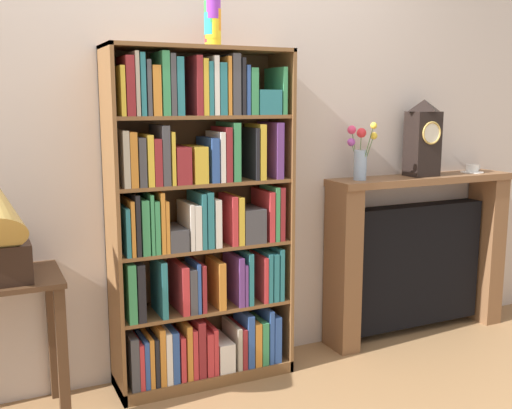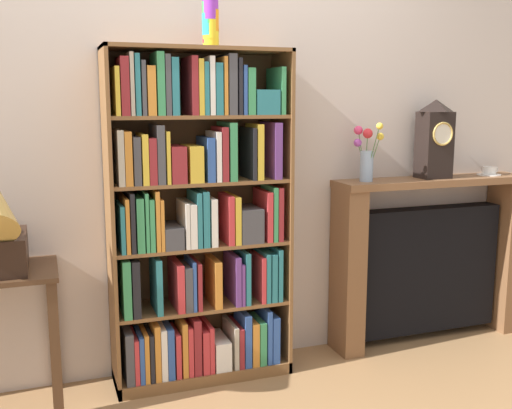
{
  "view_description": "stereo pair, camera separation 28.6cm",
  "coord_description": "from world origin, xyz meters",
  "px_view_note": "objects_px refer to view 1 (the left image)",
  "views": [
    {
      "loc": [
        -0.98,
        -2.64,
        1.41
      ],
      "look_at": [
        0.3,
        0.09,
        0.89
      ],
      "focal_mm": 41.91,
      "sensor_mm": 36.0,
      "label": 1
    },
    {
      "loc": [
        -0.72,
        -2.75,
        1.41
      ],
      "look_at": [
        0.3,
        0.09,
        0.89
      ],
      "focal_mm": 41.91,
      "sensor_mm": 36.0,
      "label": 2
    }
  ],
  "objects_px": {
    "bookshelf": "(200,228)",
    "teacup_with_saucer": "(472,169)",
    "cup_stack": "(213,22)",
    "fireplace_mantel": "(416,256)",
    "mantel_clock": "(423,138)",
    "flower_vase": "(360,154)"
  },
  "relations": [
    {
      "from": "cup_stack",
      "to": "fireplace_mantel",
      "type": "bearing_deg",
      "value": 3.17
    },
    {
      "from": "fireplace_mantel",
      "to": "bookshelf",
      "type": "bearing_deg",
      "value": -177.93
    },
    {
      "from": "bookshelf",
      "to": "fireplace_mantel",
      "type": "height_order",
      "value": "bookshelf"
    },
    {
      "from": "bookshelf",
      "to": "cup_stack",
      "type": "distance_m",
      "value": 0.99
    },
    {
      "from": "fireplace_mantel",
      "to": "mantel_clock",
      "type": "xyz_separation_m",
      "value": [
        -0.01,
        -0.02,
        0.72
      ]
    },
    {
      "from": "cup_stack",
      "to": "mantel_clock",
      "type": "bearing_deg",
      "value": 2.18
    },
    {
      "from": "fireplace_mantel",
      "to": "cup_stack",
      "type": "bearing_deg",
      "value": -176.83
    },
    {
      "from": "bookshelf",
      "to": "flower_vase",
      "type": "xyz_separation_m",
      "value": [
        0.96,
        0.03,
        0.33
      ]
    },
    {
      "from": "cup_stack",
      "to": "mantel_clock",
      "type": "relative_size",
      "value": 0.5
    },
    {
      "from": "fireplace_mantel",
      "to": "mantel_clock",
      "type": "height_order",
      "value": "mantel_clock"
    },
    {
      "from": "cup_stack",
      "to": "bookshelf",
      "type": "bearing_deg",
      "value": 162.22
    },
    {
      "from": "bookshelf",
      "to": "flower_vase",
      "type": "distance_m",
      "value": 1.01
    },
    {
      "from": "bookshelf",
      "to": "fireplace_mantel",
      "type": "bearing_deg",
      "value": 2.07
    },
    {
      "from": "mantel_clock",
      "to": "teacup_with_saucer",
      "type": "height_order",
      "value": "mantel_clock"
    },
    {
      "from": "flower_vase",
      "to": "teacup_with_saucer",
      "type": "bearing_deg",
      "value": 0.02
    },
    {
      "from": "mantel_clock",
      "to": "flower_vase",
      "type": "xyz_separation_m",
      "value": [
        -0.44,
        0.0,
        -0.08
      ]
    },
    {
      "from": "flower_vase",
      "to": "teacup_with_saucer",
      "type": "height_order",
      "value": "flower_vase"
    },
    {
      "from": "mantel_clock",
      "to": "flower_vase",
      "type": "bearing_deg",
      "value": 179.76
    },
    {
      "from": "cup_stack",
      "to": "fireplace_mantel",
      "type": "height_order",
      "value": "cup_stack"
    },
    {
      "from": "teacup_with_saucer",
      "to": "mantel_clock",
      "type": "bearing_deg",
      "value": -179.71
    },
    {
      "from": "bookshelf",
      "to": "teacup_with_saucer",
      "type": "relative_size",
      "value": 12.03
    },
    {
      "from": "bookshelf",
      "to": "teacup_with_saucer",
      "type": "xyz_separation_m",
      "value": [
        1.8,
        0.03,
        0.2
      ]
    }
  ]
}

